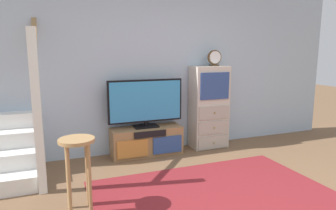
% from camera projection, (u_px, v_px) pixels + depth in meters
% --- Properties ---
extents(back_wall, '(6.40, 0.12, 2.70)m').
position_uv_depth(back_wall, '(159.00, 64.00, 4.74)').
color(back_wall, '#A8BCD1').
rests_on(back_wall, ground_plane).
extents(area_rug, '(2.60, 1.80, 0.01)m').
position_uv_depth(area_rug, '(217.00, 197.00, 3.27)').
color(area_rug, maroon).
rests_on(area_rug, ground_plane).
extents(media_console, '(1.07, 0.38, 0.42)m').
position_uv_depth(media_console, '(147.00, 141.00, 4.59)').
color(media_console, '#997047').
rests_on(media_console, ground_plane).
extents(television, '(1.13, 0.22, 0.72)m').
position_uv_depth(television, '(146.00, 102.00, 4.51)').
color(television, black).
rests_on(television, media_console).
extents(side_cabinet, '(0.58, 0.38, 1.32)m').
position_uv_depth(side_cabinet, '(209.00, 107.00, 4.89)').
color(side_cabinet, beige).
rests_on(side_cabinet, ground_plane).
extents(desk_clock, '(0.23, 0.08, 0.25)m').
position_uv_depth(desk_clock, '(214.00, 58.00, 4.76)').
color(desk_clock, '#4C3823').
rests_on(desk_clock, side_cabinet).
extents(staircase, '(1.00, 1.36, 2.20)m').
position_uv_depth(staircase, '(2.00, 145.00, 3.89)').
color(staircase, white).
rests_on(staircase, ground_plane).
extents(bar_stool_near, '(0.34, 0.34, 0.74)m').
position_uv_depth(bar_stool_near, '(77.00, 158.00, 2.90)').
color(bar_stool_near, '#A37A4C').
rests_on(bar_stool_near, ground_plane).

